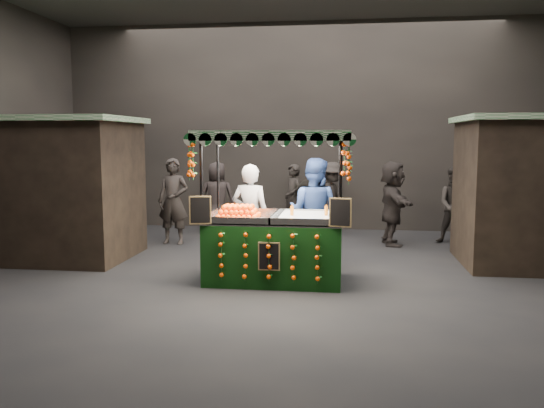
# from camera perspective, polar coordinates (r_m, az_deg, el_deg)

# --- Properties ---
(ground) EXTENTS (12.00, 12.00, 0.00)m
(ground) POSITION_cam_1_polar(r_m,az_deg,el_deg) (8.92, 1.25, -7.60)
(ground) COLOR black
(ground) RESTS_ON ground
(market_hall) EXTENTS (12.10, 10.10, 5.05)m
(market_hall) POSITION_cam_1_polar(r_m,az_deg,el_deg) (8.72, 1.31, 14.47)
(market_hall) COLOR black
(market_hall) RESTS_ON ground
(neighbour_stall_left) EXTENTS (3.00, 2.20, 2.60)m
(neighbour_stall_left) POSITION_cam_1_polar(r_m,az_deg,el_deg) (11.02, -21.50, 1.58)
(neighbour_stall_left) COLOR black
(neighbour_stall_left) RESTS_ON ground
(juice_stall) EXTENTS (2.40, 1.41, 2.32)m
(juice_stall) POSITION_cam_1_polar(r_m,az_deg,el_deg) (8.55, 0.24, -3.25)
(juice_stall) COLOR black
(juice_stall) RESTS_ON ground
(vendor_grey) EXTENTS (0.70, 0.51, 1.79)m
(vendor_grey) POSITION_cam_1_polar(r_m,az_deg,el_deg) (9.44, -2.23, -1.28)
(vendor_grey) COLOR gray
(vendor_grey) RESTS_ON ground
(vendor_blue) EXTENTS (1.08, 0.94, 1.88)m
(vendor_blue) POSITION_cam_1_polar(r_m,az_deg,el_deg) (9.62, 4.30, -0.87)
(vendor_blue) COLOR navy
(vendor_blue) RESTS_ON ground
(shopper_0) EXTENTS (0.69, 0.48, 1.81)m
(shopper_0) POSITION_cam_1_polar(r_m,az_deg,el_deg) (11.84, -10.10, 0.29)
(shopper_0) COLOR #2B2522
(shopper_0) RESTS_ON ground
(shopper_1) EXTENTS (0.89, 0.75, 1.63)m
(shopper_1) POSITION_cam_1_polar(r_m,az_deg,el_deg) (12.27, 18.38, -0.14)
(shopper_1) COLOR black
(shopper_1) RESTS_ON ground
(shopper_2) EXTENTS (0.96, 0.44, 1.60)m
(shopper_2) POSITION_cam_1_polar(r_m,az_deg,el_deg) (12.80, 4.02, 0.38)
(shopper_2) COLOR #292621
(shopper_2) RESTS_ON ground
(shopper_3) EXTENTS (1.13, 1.24, 1.67)m
(shopper_3) POSITION_cam_1_polar(r_m,az_deg,el_deg) (12.98, 6.16, 0.61)
(shopper_3) COLOR #2A2522
(shopper_3) RESTS_ON ground
(shopper_4) EXTENTS (0.86, 0.60, 1.68)m
(shopper_4) POSITION_cam_1_polar(r_m,az_deg,el_deg) (12.96, -5.64, 0.62)
(shopper_4) COLOR black
(shopper_4) RESTS_ON ground
(shopper_5) EXTENTS (0.69, 1.67, 1.75)m
(shopper_5) POSITION_cam_1_polar(r_m,az_deg,el_deg) (11.78, 12.26, 0.08)
(shopper_5) COLOR #282220
(shopper_5) RESTS_ON ground
(shopper_6) EXTENTS (0.65, 0.70, 1.61)m
(shopper_6) POSITION_cam_1_polar(r_m,az_deg,el_deg) (13.09, 2.16, 0.57)
(shopper_6) COLOR black
(shopper_6) RESTS_ON ground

